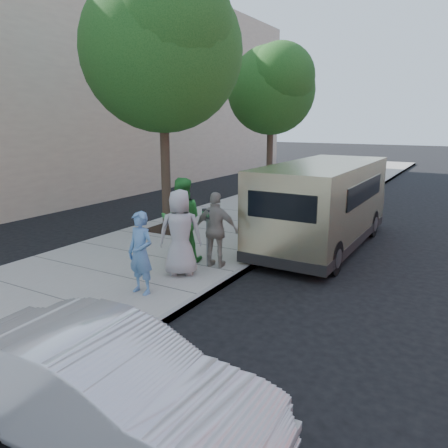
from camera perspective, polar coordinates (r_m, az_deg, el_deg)
The scene contains 12 objects.
ground at distance 10.57m, azimuth -5.33°, elevation -5.69°, with size 120.00×120.00×0.00m, color black.
sidewalk at distance 11.13m, azimuth -9.55°, elevation -4.43°, with size 5.00×60.00×0.15m, color gray.
curb_face at distance 9.82m, azimuth 1.58°, elevation -6.68°, with size 0.12×60.00×0.16m, color gray.
tree_near at distance 13.43m, azimuth -7.96°, elevation 22.27°, with size 4.62×4.60×7.53m.
tree_far at distance 19.89m, azimuth 6.33°, elevation 17.45°, with size 3.92×3.80×6.49m.
parking_meter at distance 9.92m, azimuth -2.19°, elevation -0.16°, with size 0.29×0.19×1.34m.
van at distance 12.29m, azimuth 12.91°, elevation 2.69°, with size 2.17×6.32×2.33m.
sedan at distance 5.14m, azimuth -15.46°, elevation -20.00°, with size 1.39×3.98×1.31m, color silver.
person_officer at distance 8.55m, azimuth -10.83°, elevation -3.74°, with size 0.59×0.39×1.62m, color #5989BD.
person_green_shirt at distance 10.36m, azimuth -5.57°, elevation 0.56°, with size 0.98×0.76×2.01m, color green.
person_gray_shirt at distance 9.43m, azimuth -5.73°, elevation -1.12°, with size 0.92×0.60×1.88m, color #A6A6A9.
person_striped_polo at distance 9.90m, azimuth -1.03°, elevation -0.79°, with size 1.02×0.42×1.74m, color gray.
Camera 1 is at (5.83, -8.11, 3.44)m, focal length 35.00 mm.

